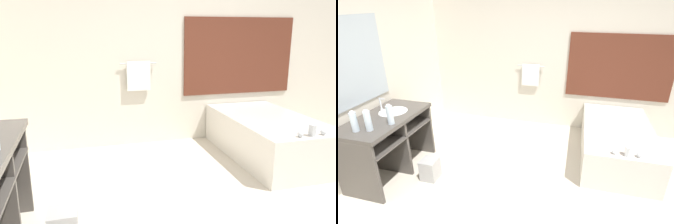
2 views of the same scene
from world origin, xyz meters
The scene contains 2 objects.
wall_back_with_blinds centered at (0.04, 2.23, 1.34)m, with size 7.40×0.13×2.70m.
bathtub centered at (1.21, 1.30, 0.28)m, with size 0.99×1.79×0.63m.
Camera 1 is at (-1.09, -2.22, 1.58)m, focal length 35.00 mm.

